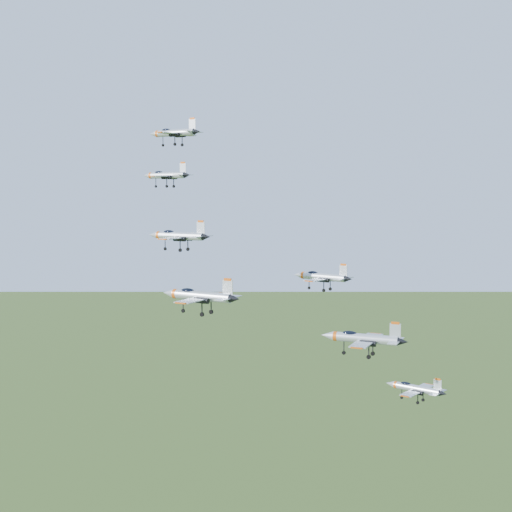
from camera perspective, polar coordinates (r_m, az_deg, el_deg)
The scene contains 7 objects.
jet_lead at distance 145.91m, azimuth -6.61°, elevation 9.77°, with size 12.95×10.71×3.46m.
jet_left_high at distance 133.40m, azimuth -7.24°, elevation 6.44°, with size 11.14×9.21×2.98m.
jet_right_high at distance 113.09m, azimuth -6.25°, elevation 1.63°, with size 11.81×9.84×3.16m.
jet_left_low at distance 118.68m, azimuth 5.27°, elevation -1.65°, with size 11.32×9.30×3.04m.
jet_right_low at distance 108.17m, azimuth -4.56°, elevation -3.17°, with size 13.92×11.59×3.72m.
jet_trail at distance 107.99m, azimuth 8.53°, elevation -6.51°, with size 13.25×11.18×3.57m.
jet_extra at distance 117.65m, azimuth 12.59°, elevation -10.28°, with size 10.51×8.66×2.81m.
Camera 1 is at (78.97, -96.79, 140.35)m, focal length 50.00 mm.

